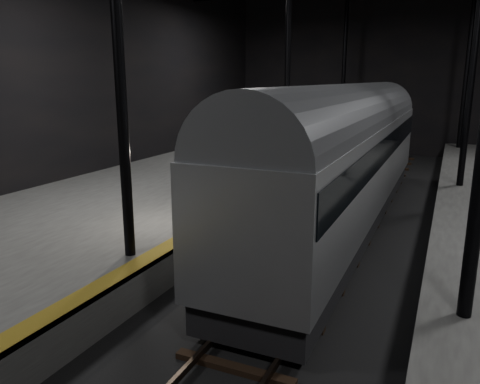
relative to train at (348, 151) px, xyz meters
The scene contains 6 objects.
ground 4.54m from the train, 90.00° to the right, with size 44.00×44.00×0.00m, color black.
platform_left 8.62m from the train, 154.55° to the right, with size 9.00×43.80×1.00m, color #4A4A48.
tactile_strip 5.15m from the train, 132.32° to the right, with size 0.50×43.80×0.01m, color olive.
track 4.49m from the train, 90.00° to the right, with size 2.40×43.00×0.24m.
train is the anchor object (origin of this frame).
woman 5.07m from the train, 155.32° to the right, with size 0.66×0.43×1.82m, color #9A735E.
Camera 1 is at (3.24, -12.94, 5.29)m, focal length 35.00 mm.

